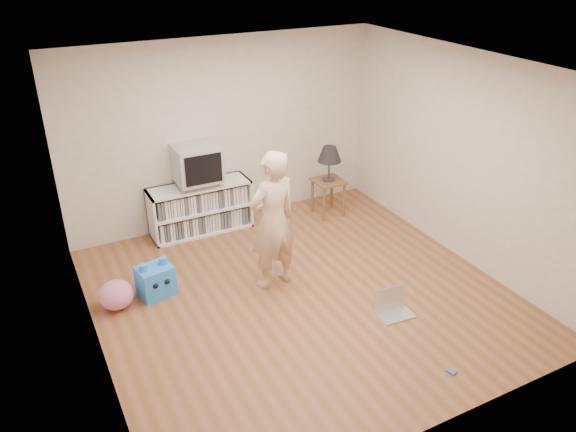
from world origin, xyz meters
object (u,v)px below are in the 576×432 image
Objects in this scene: crt_tv at (197,163)px; side_table at (328,189)px; media_unit at (200,208)px; dvd_deck at (198,183)px; plush_blue at (156,280)px; table_lamp at (329,155)px; plush_pink at (116,295)px; laptop at (392,307)px; person at (273,221)px.

crt_tv is 1.09× the size of side_table.
dvd_deck is at bearing -90.00° from media_unit.
crt_tv reaches higher than plush_blue.
table_lamp is 1.33× the size of plush_pink.
side_table is at bearing 6.55° from plush_blue.
plush_pink reaches higher than laptop.
side_table is 1.07× the size of table_lamp.
laptop is (1.23, -2.79, -0.66)m from dvd_deck.
media_unit is 3.13× the size of plush_blue.
person reaches higher than crt_tv.
dvd_deck is 0.27× the size of person.
person is (0.31, -1.69, 0.49)m from media_unit.
media_unit reaches higher than side_table.
person is at bearing -139.62° from table_lamp.
dvd_deck is at bearing -88.90° from person.
side_table is at bearing -11.26° from crt_tv.
media_unit is at bearing 41.14° from plush_blue.
person is 4.37× the size of plush_pink.
crt_tv is 1.80m from plush_blue.
media_unit is at bearing 118.21° from laptop.
media_unit is 2.72× the size of table_lamp.
table_lamp is at bearing -11.36° from dvd_deck.
person is at bearing -79.58° from dvd_deck.
media_unit is 1.62m from plush_blue.
plush_blue reaches higher than laptop.
plush_pink is (-2.69, 1.49, 0.09)m from laptop.
side_table reaches higher than plush_blue.
media_unit is at bearing 168.18° from side_table.
table_lamp is 3.07m from plush_blue.
table_lamp is at bearing -11.82° from media_unit.
plush_blue is at bearing 149.91° from laptop.
side_table is 0.33× the size of person.
laptop is at bearing -104.23° from table_lamp.
plush_blue is at bearing 5.75° from plush_pink.
plush_pink is (-1.46, -1.30, -0.57)m from dvd_deck.
media_unit is at bearing 42.05° from plush_pink.
dvd_deck is at bearing 90.00° from crt_tv.
dvd_deck is at bearing 168.64° from table_lamp.
crt_tv is at bearing 40.72° from plush_blue.
table_lamp is (1.84, -0.37, 0.21)m from dvd_deck.
media_unit is 1.79m from person.
person is (0.31, -1.67, -0.18)m from crt_tv.
media_unit is 3.48× the size of laptop.
laptop is (-0.61, -2.42, -0.34)m from side_table.
person reaches higher than dvd_deck.
plush_pink is (-1.46, -1.31, -0.19)m from media_unit.
person is (0.31, -1.67, 0.11)m from dvd_deck.
crt_tv reaches higher than table_lamp.
plush_pink is at bearing -138.37° from crt_tv.
media_unit is 3.11× the size of dvd_deck.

